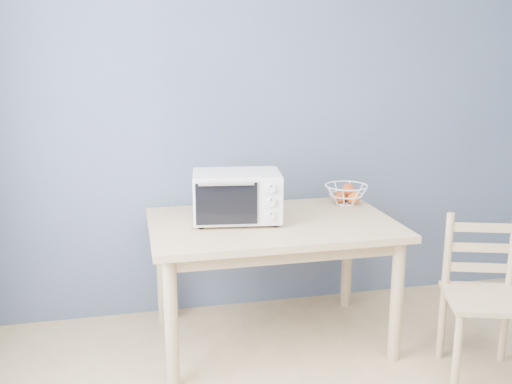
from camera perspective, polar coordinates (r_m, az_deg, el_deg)
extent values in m
cube|color=slate|center=(3.77, 3.29, 7.73)|extent=(4.00, 0.01, 2.60)
cube|color=tan|center=(3.29, 1.63, -3.25)|extent=(1.40, 0.90, 0.04)
cylinder|color=tan|center=(3.00, -8.47, -12.86)|extent=(0.07, 0.07, 0.71)
cylinder|color=tan|center=(3.31, 13.87, -10.53)|extent=(0.07, 0.07, 0.71)
cylinder|color=tan|center=(3.68, -9.36, -7.78)|extent=(0.07, 0.07, 0.71)
cylinder|color=tan|center=(3.93, 9.10, -6.34)|extent=(0.07, 0.07, 0.71)
cube|color=white|center=(3.24, -1.92, -0.35)|extent=(0.53, 0.39, 0.27)
cube|color=black|center=(3.24, -3.07, -0.42)|extent=(0.35, 0.32, 0.21)
cube|color=black|center=(3.08, -2.96, -1.19)|extent=(0.33, 0.05, 0.23)
cylinder|color=silver|center=(3.03, -2.97, 0.76)|extent=(0.29, 0.05, 0.02)
cube|color=white|center=(3.10, 1.47, -1.00)|extent=(0.14, 0.02, 0.25)
cylinder|color=black|center=(3.16, -5.54, -3.53)|extent=(0.03, 0.03, 0.02)
cylinder|color=black|center=(3.18, 1.97, -3.35)|extent=(0.03, 0.03, 0.02)
cylinder|color=black|center=(3.40, -5.52, -2.28)|extent=(0.03, 0.03, 0.02)
cylinder|color=black|center=(3.42, 1.46, -2.13)|extent=(0.03, 0.03, 0.02)
cylinder|color=silver|center=(3.07, 1.51, 0.32)|extent=(0.05, 0.02, 0.05)
cylinder|color=silver|center=(3.09, 1.50, -1.07)|extent=(0.05, 0.02, 0.05)
cylinder|color=silver|center=(3.11, 1.49, -2.43)|extent=(0.05, 0.02, 0.05)
torus|color=white|center=(3.66, 9.03, 0.63)|extent=(0.33, 0.33, 0.01)
torus|color=white|center=(3.67, 9.00, -0.26)|extent=(0.26, 0.26, 0.01)
torus|color=white|center=(3.69, 8.96, -1.14)|extent=(0.16, 0.16, 0.01)
sphere|color=#A82616|center=(3.67, 8.39, -0.49)|extent=(0.09, 0.09, 0.09)
sphere|color=orange|center=(3.67, 9.72, -0.58)|extent=(0.08, 0.08, 0.08)
sphere|color=#F9AB61|center=(3.73, 8.77, -0.35)|extent=(0.08, 0.08, 0.08)
sphere|color=#A82616|center=(3.66, 9.20, 0.29)|extent=(0.08, 0.08, 0.08)
cube|color=tan|center=(3.26, 22.02, -9.89)|extent=(0.50, 0.50, 0.03)
cylinder|color=tan|center=(3.16, 19.46, -14.99)|extent=(0.04, 0.04, 0.43)
cylinder|color=tan|center=(3.45, 18.09, -12.32)|extent=(0.04, 0.04, 0.43)
cylinder|color=tan|center=(3.55, 23.60, -12.11)|extent=(0.04, 0.04, 0.43)
cylinder|color=tan|center=(3.30, 18.63, -5.60)|extent=(0.04, 0.04, 0.43)
cube|color=tan|center=(3.37, 21.36, -7.05)|extent=(0.33, 0.12, 0.05)
cube|color=tan|center=(3.33, 21.53, -5.20)|extent=(0.33, 0.12, 0.05)
cube|color=tan|center=(3.30, 21.71, -3.33)|extent=(0.33, 0.12, 0.05)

